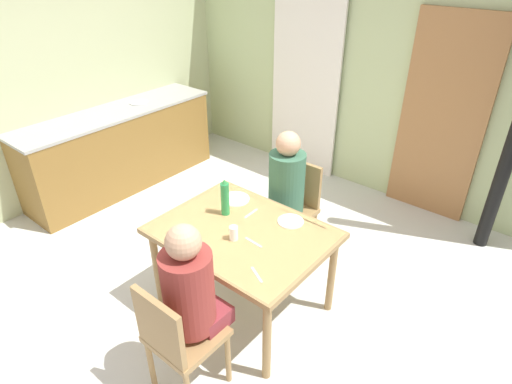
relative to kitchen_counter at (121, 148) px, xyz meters
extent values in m
plane|color=silver|center=(1.97, -0.46, -0.45)|extent=(5.97, 5.97, 0.00)
cube|color=#B4C68F|center=(1.97, 1.79, 0.90)|extent=(4.79, 0.10, 2.70)
cube|color=#B8C292|center=(-0.33, 0.10, 0.90)|extent=(0.10, 3.38, 2.70)
cube|color=#9F6D40|center=(2.92, 1.71, 0.55)|extent=(0.80, 0.05, 2.00)
cube|color=white|center=(1.35, 1.69, 0.68)|extent=(0.90, 0.03, 2.27)
cube|color=brown|center=(0.00, 0.00, -0.02)|extent=(0.60, 2.20, 0.87)
cube|color=#9E9E99|center=(0.00, 0.00, 0.43)|extent=(0.61, 2.25, 0.03)
cylinder|color=#B7B7BC|center=(0.00, 0.33, 0.45)|extent=(0.21, 0.21, 0.01)
cube|color=#9B794A|center=(2.37, -0.60, 0.25)|extent=(1.21, 0.92, 0.04)
cube|color=#E7B56D|center=(2.37, -0.60, 0.27)|extent=(1.16, 0.89, 0.00)
cylinder|color=#9B794A|center=(1.84, -0.99, -0.11)|extent=(0.06, 0.06, 0.68)
cylinder|color=#9B794A|center=(2.91, -0.99, -0.11)|extent=(0.06, 0.06, 0.68)
cylinder|color=#9B794A|center=(1.84, -0.21, -0.11)|extent=(0.06, 0.06, 0.68)
cylinder|color=#9B794A|center=(2.91, -0.21, -0.11)|extent=(0.06, 0.06, 0.68)
cube|color=#9B794A|center=(2.57, -1.34, 0.00)|extent=(0.40, 0.40, 0.04)
cube|color=#9B794A|center=(2.57, -1.52, 0.21)|extent=(0.38, 0.04, 0.42)
cylinder|color=#9B794A|center=(2.40, -1.17, -0.25)|extent=(0.04, 0.04, 0.41)
cylinder|color=#9B794A|center=(2.74, -1.17, -0.25)|extent=(0.04, 0.04, 0.41)
cylinder|color=#9B794A|center=(2.40, -1.51, -0.25)|extent=(0.04, 0.04, 0.41)
cube|color=#9B794A|center=(2.26, 0.14, 0.00)|extent=(0.40, 0.40, 0.04)
cube|color=#9B794A|center=(2.26, 0.32, 0.21)|extent=(0.38, 0.04, 0.42)
cylinder|color=#9B794A|center=(2.43, -0.03, -0.25)|extent=(0.04, 0.04, 0.41)
cylinder|color=#9B794A|center=(2.09, -0.03, -0.25)|extent=(0.04, 0.04, 0.41)
cylinder|color=#9B794A|center=(2.43, 0.31, -0.25)|extent=(0.04, 0.04, 0.41)
cylinder|color=#9B794A|center=(2.09, 0.31, -0.25)|extent=(0.04, 0.04, 0.41)
cube|color=maroon|center=(2.57, -1.18, 0.06)|extent=(0.30, 0.22, 0.12)
cylinder|color=maroon|center=(2.57, -1.29, 0.32)|extent=(0.30, 0.30, 0.52)
sphere|color=tan|center=(2.57, -1.29, 0.67)|extent=(0.20, 0.20, 0.20)
cube|color=#3B5D50|center=(2.26, -0.02, 0.06)|extent=(0.30, 0.22, 0.12)
cylinder|color=#38664C|center=(2.26, 0.09, 0.32)|extent=(0.30, 0.30, 0.52)
sphere|color=tan|center=(2.26, 0.09, 0.67)|extent=(0.20, 0.20, 0.20)
cylinder|color=#238547|center=(2.13, -0.51, 0.40)|extent=(0.07, 0.07, 0.26)
cone|color=#2E833F|center=(2.13, -0.51, 0.55)|extent=(0.05, 0.05, 0.04)
cylinder|color=white|center=(2.58, -0.29, 0.28)|extent=(0.19, 0.19, 0.01)
cylinder|color=white|center=(2.05, -0.32, 0.28)|extent=(0.23, 0.23, 0.01)
cylinder|color=silver|center=(2.39, -0.71, 0.32)|extent=(0.06, 0.06, 0.10)
cube|color=silver|center=(2.52, -0.66, 0.27)|extent=(0.15, 0.03, 0.00)
cube|color=silver|center=(2.28, -0.39, 0.27)|extent=(0.02, 0.15, 0.00)
cube|color=silver|center=(2.75, -0.89, 0.27)|extent=(0.14, 0.08, 0.00)
camera|label=1|loc=(4.01, -2.43, 2.04)|focal=29.88mm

